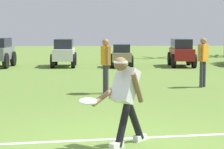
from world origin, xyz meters
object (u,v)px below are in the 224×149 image
teammate_near_sideline (203,58)px  parked_car_slot_b (64,52)px  frisbee_in_flight (88,101)px  parked_car_slot_c (121,55)px  parked_car_slot_d (181,52)px  frisbee_thrower (125,96)px  teammate_midfield (106,61)px

teammate_near_sideline → parked_car_slot_b: bearing=122.1°
frisbee_in_flight → parked_car_slot_b: (-1.36, 14.97, -0.06)m
teammate_near_sideline → parked_car_slot_c: 7.75m
teammate_near_sideline → parked_car_slot_b: size_ratio=0.65×
frisbee_in_flight → parked_car_slot_d: size_ratio=0.12×
parked_car_slot_d → parked_car_slot_b: bearing=178.6°
teammate_near_sideline → parked_car_slot_c: bearing=105.7°
frisbee_in_flight → parked_car_slot_d: parked_car_slot_d is taller
parked_car_slot_b → parked_car_slot_d: (5.75, -0.14, 0.00)m
parked_car_slot_b → frisbee_thrower: bearing=-82.5°
parked_car_slot_b → parked_car_slot_d: same height
frisbee_in_flight → teammate_near_sideline: 8.00m
teammate_near_sideline → parked_car_slot_c: size_ratio=0.70×
frisbee_in_flight → parked_car_slot_c: bearing=84.4°
teammate_midfield → teammate_near_sideline: bearing=21.4°
teammate_midfield → frisbee_in_flight: bearing=-94.1°
parked_car_slot_b → teammate_near_sideline: bearing=-57.9°
frisbee_thrower → teammate_near_sideline: (2.95, 6.83, 0.15)m
frisbee_thrower → parked_car_slot_b: bearing=97.5°
frisbee_in_flight → teammate_midfield: (0.42, 5.96, 0.16)m
frisbee_in_flight → teammate_midfield: size_ratio=0.18×
frisbee_in_flight → parked_car_slot_c: 14.70m
teammate_midfield → parked_car_slot_b: teammate_midfield is taller
parked_car_slot_b → parked_car_slot_c: size_ratio=1.07×
frisbee_thrower → parked_car_slot_d: frisbee_thrower is taller
parked_car_slot_b → parked_car_slot_d: 5.75m
teammate_near_sideline → parked_car_slot_b: teammate_near_sideline is taller
frisbee_thrower → parked_car_slot_d: 14.98m
frisbee_in_flight → teammate_near_sideline: size_ratio=0.18×
frisbee_thrower → teammate_midfield: size_ratio=0.90×
frisbee_thrower → teammate_near_sideline: 7.44m
teammate_midfield → parked_car_slot_d: size_ratio=0.63×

